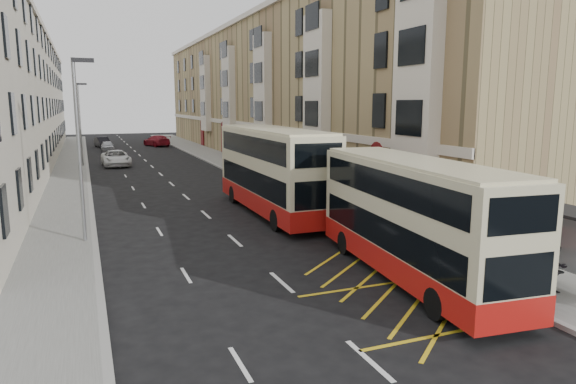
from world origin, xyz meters
name	(u,v)px	position (x,y,z in m)	size (l,w,h in m)	color
ground	(332,328)	(0.00, 0.00, 0.00)	(200.00, 200.00, 0.00)	black
pavement_right	(260,175)	(8.00, 30.00, 0.07)	(4.00, 120.00, 0.15)	slate
pavement_left	(68,185)	(-7.50, 30.00, 0.07)	(3.00, 120.00, 0.15)	slate
kerb_right	(238,176)	(6.00, 30.00, 0.07)	(0.25, 120.00, 0.15)	gray
kerb_left	(89,184)	(-6.00, 30.00, 0.07)	(0.25, 120.00, 0.15)	gray
road_markings	(146,161)	(0.00, 45.00, 0.01)	(10.00, 110.00, 0.01)	silver
terrace_right	(273,92)	(14.88, 45.38, 7.52)	(10.75, 79.00, 15.25)	#9D8A5B
terrace_left	(1,100)	(-13.43, 45.50, 6.52)	(9.18, 79.00, 13.25)	beige
bus_shelter	(568,230)	(8.34, -0.39, 2.14)	(1.65, 4.25, 2.70)	black
guard_railing	(404,231)	(6.25, 5.75, 0.86)	(0.06, 6.56, 1.01)	#AE2116
street_lamp_near	(80,140)	(-6.35, 12.00, 4.64)	(0.93, 0.18, 8.00)	gray
street_lamp_far	(80,120)	(-6.35, 42.00, 4.64)	(0.93, 0.18, 8.00)	gray
double_decker_front	(412,219)	(4.46, 2.70, 2.19)	(3.48, 10.98, 4.31)	beige
double_decker_rear	(273,171)	(3.64, 14.81, 2.47)	(2.84, 12.19, 4.86)	beige
litter_bin	(534,285)	(6.59, -0.83, 0.65)	(0.59, 0.59, 0.98)	black
pedestrian_near	(545,281)	(6.51, -1.29, 0.94)	(0.58, 0.38, 1.58)	black
pedestrian_mid	(555,269)	(7.68, -0.61, 0.98)	(0.80, 0.63, 1.65)	black
pedestrian_far	(409,214)	(7.94, 7.83, 1.04)	(1.05, 0.44, 1.79)	black
white_van	(116,158)	(-3.27, 41.87, 0.78)	(2.60, 5.63, 1.57)	white
car_silver	(107,146)	(-3.33, 59.06, 0.68)	(1.60, 3.97, 1.35)	#B0B2B8
car_dark	(103,142)	(-3.68, 65.61, 0.73)	(1.55, 4.46, 1.47)	black
car_red	(157,141)	(3.78, 64.88, 0.80)	(2.25, 5.53, 1.61)	maroon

